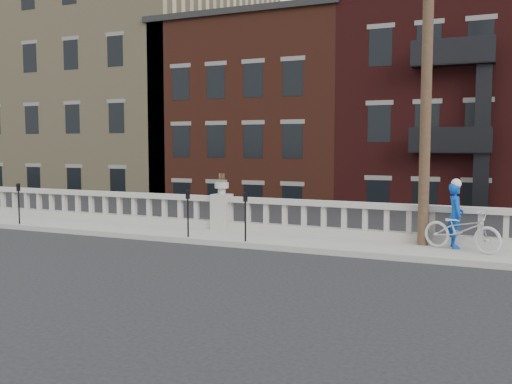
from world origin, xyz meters
TOP-DOWN VIEW (x-y plane):
  - ground at (0.00, 0.00)m, footprint 120.00×120.00m
  - sidewalk at (0.00, 3.00)m, footprint 32.00×2.20m
  - balustrade at (0.00, 3.95)m, footprint 28.00×0.34m
  - planter_pedestal at (0.00, 3.95)m, footprint 0.55×0.55m
  - lower_level at (0.56, 23.04)m, footprint 80.00×44.00m
  - utility_pole at (6.20, 3.60)m, footprint 1.60×0.28m
  - parking_meter_a at (-6.71, 2.15)m, footprint 0.10×0.09m
  - parking_meter_b at (-0.16, 2.15)m, footprint 0.10×0.09m
  - parking_meter_c at (1.67, 2.15)m, footprint 0.10×0.09m
  - bicycle at (7.21, 3.13)m, footprint 2.15×1.42m
  - cyclist at (7.02, 3.47)m, footprint 0.56×0.70m

SIDE VIEW (x-z plane):
  - ground at x=0.00m, z-range 0.00..0.00m
  - sidewalk at x=0.00m, z-range 0.00..0.15m
  - balustrade at x=0.00m, z-range 0.13..1.16m
  - bicycle at x=7.21m, z-range 0.15..1.22m
  - planter_pedestal at x=0.00m, z-range -0.05..1.71m
  - cyclist at x=7.02m, z-range 0.15..1.83m
  - parking_meter_a at x=-6.71m, z-range 0.32..1.68m
  - parking_meter_b at x=-0.16m, z-range 0.32..1.68m
  - parking_meter_c at x=1.67m, z-range 0.32..1.68m
  - lower_level at x=0.56m, z-range -7.77..13.03m
  - utility_pole at x=6.20m, z-range 0.24..10.24m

